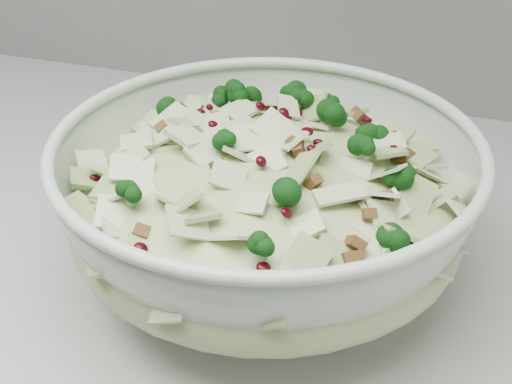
% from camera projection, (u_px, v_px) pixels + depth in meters
% --- Properties ---
extents(mixing_bowl, '(0.37, 0.37, 0.13)m').
position_uv_depth(mixing_bowl, '(266.00, 209.00, 0.57)').
color(mixing_bowl, silver).
rests_on(mixing_bowl, counter).
extents(salad, '(0.38, 0.38, 0.13)m').
position_uv_depth(salad, '(267.00, 186.00, 0.55)').
color(salad, '#AAB67C').
rests_on(salad, mixing_bowl).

